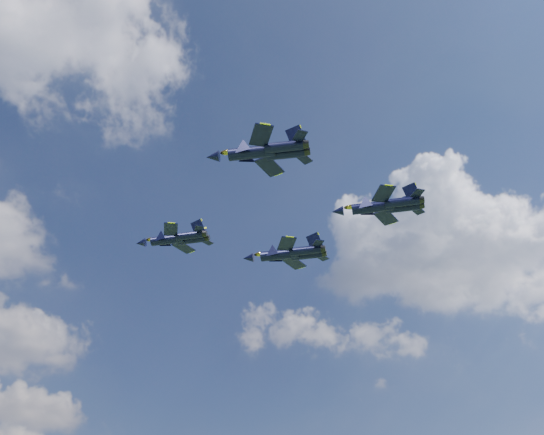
{
  "coord_description": "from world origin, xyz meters",
  "views": [
    {
      "loc": [
        -41.73,
        -75.39,
        3.47
      ],
      "look_at": [
        3.73,
        -3.75,
        57.23
      ],
      "focal_mm": 40.0,
      "sensor_mm": 36.0,
      "label": 1
    }
  ],
  "objects": [
    {
      "name": "jet_lead",
      "position": [
        -9.16,
        10.05,
        55.72
      ],
      "size": [
        12.03,
        12.16,
        3.29
      ],
      "rotation": [
        0.0,
        0.0,
        0.78
      ],
      "color": "black"
    },
    {
      "name": "jet_left",
      "position": [
        -7.81,
        -15.53,
        58.08
      ],
      "size": [
        14.44,
        13.52,
        3.81
      ],
      "rotation": [
        0.0,
        0.0,
        0.84
      ],
      "color": "black"
    },
    {
      "name": "jet_slot",
      "position": [
        14.82,
        -15.37,
        56.72
      ],
      "size": [
        13.61,
        13.49,
        3.69
      ],
      "rotation": [
        0.0,
        0.0,
        0.79
      ],
      "color": "black"
    },
    {
      "name": "jet_right",
      "position": [
        12.99,
        9.17,
        58.92
      ],
      "size": [
        14.87,
        14.78,
        4.03
      ],
      "rotation": [
        0.0,
        0.0,
        0.79
      ],
      "color": "black"
    }
  ]
}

